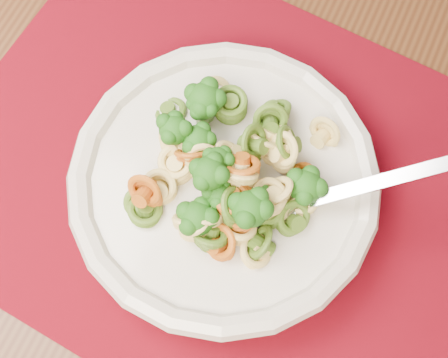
% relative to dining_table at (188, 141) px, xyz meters
% --- Properties ---
extents(dining_table, '(1.64, 1.15, 0.71)m').
position_rel_dining_table_xyz_m(dining_table, '(0.00, 0.00, 0.00)').
color(dining_table, '#4C2B15').
rests_on(dining_table, ground).
extents(placemat, '(0.54, 0.45, 0.00)m').
position_rel_dining_table_xyz_m(placemat, '(0.06, -0.06, 0.08)').
color(placemat, '#650410').
rests_on(placemat, dining_table).
extents(pasta_bowl, '(0.25, 0.25, 0.05)m').
position_rel_dining_table_xyz_m(pasta_bowl, '(0.06, -0.07, 0.11)').
color(pasta_bowl, beige).
rests_on(pasta_bowl, placemat).
extents(pasta_broccoli_heap, '(0.21, 0.21, 0.06)m').
position_rel_dining_table_xyz_m(pasta_broccoli_heap, '(0.06, -0.07, 0.13)').
color(pasta_broccoli_heap, '#E0D26E').
rests_on(pasta_broccoli_heap, pasta_bowl).
extents(fork, '(0.17, 0.11, 0.08)m').
position_rel_dining_table_xyz_m(fork, '(0.11, -0.08, 0.13)').
color(fork, silver).
rests_on(fork, pasta_bowl).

